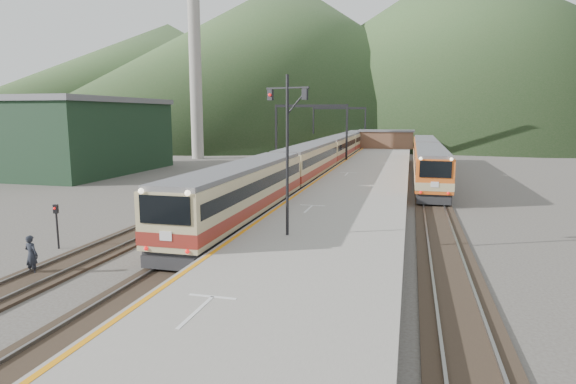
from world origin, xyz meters
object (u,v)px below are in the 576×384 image
(signal_mast, at_px, (287,140))
(worker, at_px, (31,255))
(second_train, at_px, (427,159))
(main_train, at_px, (325,155))

(signal_mast, distance_m, worker, 12.11)
(second_train, xyz_separation_m, signal_mast, (-7.37, -32.48, 3.67))
(second_train, bearing_deg, signal_mast, -102.79)
(signal_mast, xyz_separation_m, worker, (-9.73, -5.48, -4.70))
(worker, bearing_deg, signal_mast, -144.20)
(main_train, xyz_separation_m, worker, (-5.60, -39.71, -1.08))
(second_train, relative_size, worker, 21.44)
(signal_mast, height_order, worker, signal_mast)
(signal_mast, bearing_deg, worker, -150.62)
(signal_mast, relative_size, worker, 4.36)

